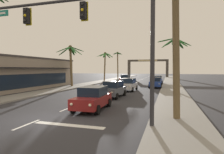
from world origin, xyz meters
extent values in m
plane|color=#2D2D33|center=(0.00, 0.00, 0.00)|extent=(220.00, 220.00, 0.00)
cube|color=gray|center=(7.80, 20.00, 0.07)|extent=(3.20, 110.00, 0.14)
cube|color=gray|center=(-7.80, 20.00, 0.07)|extent=(3.20, 110.00, 0.14)
cube|color=silver|center=(0.00, -1.16, 0.00)|extent=(0.16, 2.00, 0.01)
cube|color=silver|center=(0.00, 3.06, 0.00)|extent=(0.16, 2.00, 0.01)
cube|color=silver|center=(0.00, 7.27, 0.00)|extent=(0.16, 2.00, 0.01)
cube|color=silver|center=(0.00, 11.48, 0.00)|extent=(0.16, 2.00, 0.01)
cube|color=silver|center=(0.00, 15.69, 0.00)|extent=(0.16, 2.00, 0.01)
cube|color=silver|center=(0.00, 19.90, 0.00)|extent=(0.16, 2.00, 0.01)
cube|color=silver|center=(0.00, 24.11, 0.00)|extent=(0.16, 2.00, 0.01)
cube|color=silver|center=(0.00, 28.32, 0.00)|extent=(0.16, 2.00, 0.01)
cube|color=silver|center=(0.00, 32.53, 0.00)|extent=(0.16, 2.00, 0.01)
cube|color=silver|center=(0.00, 36.74, 0.00)|extent=(0.16, 2.00, 0.01)
cube|color=silver|center=(0.00, 40.96, 0.00)|extent=(0.16, 2.00, 0.01)
cube|color=silver|center=(0.00, 45.17, 0.00)|extent=(0.16, 2.00, 0.01)
cube|color=silver|center=(0.00, 49.38, 0.00)|extent=(0.16, 2.00, 0.01)
cube|color=silver|center=(0.00, 53.59, 0.00)|extent=(0.16, 2.00, 0.01)
cube|color=silver|center=(0.00, 57.80, 0.00)|extent=(0.16, 2.00, 0.01)
cube|color=silver|center=(0.00, 62.01, 0.00)|extent=(0.16, 2.00, 0.01)
cube|color=silver|center=(0.00, 66.22, 0.00)|extent=(0.16, 2.00, 0.01)
cube|color=silver|center=(2.20, -0.60, 0.00)|extent=(4.00, 0.44, 0.01)
cylinder|color=#2D2D33|center=(6.45, 0.11, 3.67)|extent=(0.22, 0.22, 7.33)
cylinder|color=#2D2D33|center=(0.90, 0.11, 6.77)|extent=(11.09, 0.16, 0.16)
cube|color=black|center=(2.75, 0.09, 6.13)|extent=(0.32, 0.26, 0.92)
sphere|color=black|center=(2.75, -0.05, 6.43)|extent=(0.17, 0.17, 0.17)
sphere|color=yellow|center=(2.75, -0.05, 6.13)|extent=(0.17, 0.17, 0.17)
sphere|color=black|center=(2.75, -0.05, 5.83)|extent=(0.17, 0.17, 0.17)
cube|color=yellow|center=(2.75, 0.26, 6.13)|extent=(0.42, 0.03, 1.04)
cube|color=black|center=(-0.95, 0.09, 6.13)|extent=(0.32, 0.26, 0.92)
sphere|color=black|center=(-0.95, -0.05, 6.43)|extent=(0.17, 0.17, 0.17)
sphere|color=yellow|center=(-0.95, -0.05, 6.13)|extent=(0.17, 0.17, 0.17)
sphere|color=black|center=(-0.95, -0.05, 5.83)|extent=(0.17, 0.17, 0.17)
cube|color=yellow|center=(-0.95, 0.26, 6.13)|extent=(0.42, 0.03, 1.04)
cube|color=maroon|center=(1.93, 3.34, 0.68)|extent=(1.93, 4.37, 0.72)
cube|color=black|center=(1.93, 3.49, 1.36)|extent=(1.69, 2.26, 0.64)
cylinder|color=black|center=(2.85, 1.96, 0.32)|extent=(0.24, 0.65, 0.64)
cylinder|color=black|center=(1.13, 1.89, 0.32)|extent=(0.24, 0.65, 0.64)
cylinder|color=black|center=(2.74, 4.79, 0.32)|extent=(0.24, 0.65, 0.64)
cylinder|color=black|center=(1.02, 4.72, 0.32)|extent=(0.24, 0.65, 0.64)
sphere|color=#F9EFC6|center=(2.64, 1.20, 0.76)|extent=(0.18, 0.18, 0.18)
sphere|color=#F9EFC6|center=(1.40, 1.15, 0.76)|extent=(0.18, 0.18, 0.18)
cube|color=red|center=(2.51, 5.52, 0.78)|extent=(0.24, 0.07, 0.20)
cube|color=red|center=(1.19, 5.47, 0.78)|extent=(0.24, 0.07, 0.20)
cube|color=#4C515B|center=(1.64, 9.70, 0.68)|extent=(1.94, 4.37, 0.72)
cube|color=black|center=(1.64, 9.85, 1.36)|extent=(1.69, 2.27, 0.64)
cylinder|color=black|center=(2.44, 8.24, 0.32)|extent=(0.25, 0.65, 0.64)
cylinder|color=black|center=(0.71, 8.32, 0.32)|extent=(0.25, 0.65, 0.64)
cylinder|color=black|center=(2.56, 11.08, 0.32)|extent=(0.25, 0.65, 0.64)
cylinder|color=black|center=(0.84, 11.15, 0.32)|extent=(0.25, 0.65, 0.64)
sphere|color=#F9EFC6|center=(2.16, 7.50, 0.76)|extent=(0.18, 0.18, 0.18)
sphere|color=#F9EFC6|center=(0.92, 7.56, 0.76)|extent=(0.18, 0.18, 0.18)
cube|color=red|center=(2.39, 11.83, 0.78)|extent=(0.24, 0.07, 0.20)
cube|color=red|center=(1.07, 11.88, 0.78)|extent=(0.24, 0.07, 0.20)
cube|color=silver|center=(1.98, 16.05, 0.68)|extent=(1.87, 4.35, 0.72)
cube|color=black|center=(1.98, 16.20, 1.36)|extent=(1.66, 2.24, 0.64)
cylinder|color=black|center=(2.80, 14.61, 0.32)|extent=(0.24, 0.65, 0.64)
cylinder|color=black|center=(1.08, 14.66, 0.32)|extent=(0.24, 0.65, 0.64)
cylinder|color=black|center=(2.88, 17.45, 0.32)|extent=(0.24, 0.65, 0.64)
cylinder|color=black|center=(1.15, 17.50, 0.32)|extent=(0.24, 0.65, 0.64)
sphere|color=#F9EFC6|center=(2.54, 13.87, 0.76)|extent=(0.18, 0.18, 0.18)
sphere|color=#F9EFC6|center=(1.30, 13.90, 0.76)|extent=(0.18, 0.18, 0.18)
cube|color=red|center=(2.69, 18.20, 0.78)|extent=(0.24, 0.07, 0.20)
cube|color=red|center=(1.38, 18.23, 0.78)|extent=(0.24, 0.07, 0.20)
cube|color=silver|center=(-2.10, 32.72, 0.68)|extent=(1.91, 4.36, 0.72)
cube|color=black|center=(-2.11, 32.57, 1.36)|extent=(1.68, 2.26, 0.64)
cylinder|color=black|center=(-2.91, 34.17, 0.32)|extent=(0.24, 0.65, 0.64)
cylinder|color=black|center=(-1.19, 34.11, 0.32)|extent=(0.24, 0.65, 0.64)
cylinder|color=black|center=(-3.02, 31.34, 0.32)|extent=(0.24, 0.65, 0.64)
cylinder|color=black|center=(-1.29, 31.27, 0.32)|extent=(0.24, 0.65, 0.64)
sphere|color=#B2B2AD|center=(-2.64, 34.91, 0.76)|extent=(0.18, 0.18, 0.18)
sphere|color=#B2B2AD|center=(-1.41, 34.87, 0.76)|extent=(0.18, 0.18, 0.18)
cube|color=red|center=(-2.84, 30.59, 0.78)|extent=(0.24, 0.07, 0.20)
cube|color=red|center=(-1.52, 30.54, 0.78)|extent=(0.24, 0.07, 0.20)
cube|color=navy|center=(5.17, 28.74, 0.68)|extent=(1.80, 4.32, 0.72)
cube|color=black|center=(5.18, 28.89, 1.36)|extent=(1.62, 2.22, 0.64)
cylinder|color=black|center=(6.02, 27.31, 0.32)|extent=(0.23, 0.64, 0.64)
cylinder|color=black|center=(4.30, 27.33, 0.32)|extent=(0.23, 0.64, 0.64)
cylinder|color=black|center=(6.05, 30.15, 0.32)|extent=(0.23, 0.64, 0.64)
cylinder|color=black|center=(4.33, 30.17, 0.32)|extent=(0.23, 0.64, 0.64)
sphere|color=#B2B2AD|center=(5.77, 26.56, 0.76)|extent=(0.18, 0.18, 0.18)
sphere|color=#B2B2AD|center=(4.53, 26.58, 0.76)|extent=(0.18, 0.18, 0.18)
cube|color=red|center=(5.86, 30.89, 0.78)|extent=(0.24, 0.06, 0.20)
cube|color=red|center=(4.54, 30.91, 0.78)|extent=(0.24, 0.06, 0.20)
cube|color=navy|center=(5.22, 21.53, 0.68)|extent=(1.89, 4.35, 0.72)
cube|color=black|center=(5.22, 21.68, 1.36)|extent=(1.67, 2.25, 0.64)
cylinder|color=black|center=(6.13, 20.13, 0.32)|extent=(0.24, 0.65, 0.64)
cylinder|color=black|center=(4.41, 20.08, 0.32)|extent=(0.24, 0.65, 0.64)
cylinder|color=black|center=(6.04, 22.97, 0.32)|extent=(0.24, 0.65, 0.64)
cylinder|color=black|center=(4.32, 22.92, 0.32)|extent=(0.24, 0.65, 0.64)
sphere|color=#B2B2AD|center=(5.91, 19.38, 0.76)|extent=(0.18, 0.18, 0.18)
sphere|color=#B2B2AD|center=(4.67, 19.34, 0.76)|extent=(0.18, 0.18, 0.18)
cube|color=red|center=(5.82, 23.71, 0.78)|extent=(0.24, 0.07, 0.20)
cube|color=red|center=(4.50, 23.67, 0.78)|extent=(0.24, 0.07, 0.20)
cylinder|color=brown|center=(-8.34, 18.99, 3.29)|extent=(0.62, 0.37, 6.59)
ellipsoid|color=#236028|center=(-7.39, 18.98, 5.97)|extent=(2.23, 0.43, 1.52)
ellipsoid|color=#236028|center=(-7.68, 19.95, 6.33)|extent=(1.91, 2.19, 0.82)
ellipsoid|color=#236028|center=(-8.66, 20.08, 6.03)|extent=(0.79, 2.32, 1.42)
ellipsoid|color=#236028|center=(-9.15, 20.05, 6.42)|extent=(1.71, 2.35, 0.65)
ellipsoid|color=#236028|center=(-9.53, 18.92, 5.96)|extent=(2.23, 0.55, 1.55)
ellipsoid|color=#236028|center=(-9.32, 18.19, 6.15)|extent=(2.02, 1.93, 1.18)
ellipsoid|color=#236028|center=(-8.18, 17.81, 6.29)|extent=(0.98, 2.51, 0.91)
ellipsoid|color=#236028|center=(-7.59, 18.32, 6.03)|extent=(2.06, 1.71, 1.41)
sphere|color=#4C4223|center=(-8.47, 18.99, 6.63)|extent=(0.60, 0.60, 0.60)
cylinder|color=brown|center=(-7.65, 34.41, 3.36)|extent=(0.56, 0.33, 6.73)
ellipsoid|color=#2D702D|center=(-6.55, 34.43, 6.29)|extent=(2.03, 0.45, 1.20)
ellipsoid|color=#2D702D|center=(-6.72, 35.04, 6.37)|extent=(1.90, 1.60, 1.04)
ellipsoid|color=#2D702D|center=(-7.16, 35.29, 6.25)|extent=(1.13, 1.99, 1.28)
ellipsoid|color=#2D702D|center=(-8.07, 35.25, 6.32)|extent=(1.46, 1.95, 1.13)
ellipsoid|color=#2D702D|center=(-8.42, 34.98, 6.48)|extent=(2.04, 1.50, 0.82)
ellipsoid|color=#2D702D|center=(-8.49, 34.06, 6.37)|extent=(2.11, 1.09, 1.03)
ellipsoid|color=#2D702D|center=(-7.81, 33.43, 6.38)|extent=(0.97, 2.13, 1.02)
ellipsoid|color=#2D702D|center=(-7.31, 33.46, 6.28)|extent=(0.83, 2.06, 1.21)
ellipsoid|color=#2D702D|center=(-6.64, 33.79, 6.55)|extent=(2.03, 1.59, 0.70)
sphere|color=#4C4223|center=(-7.53, 34.41, 6.77)|extent=(0.60, 0.60, 0.60)
cylinder|color=brown|center=(-8.45, 49.83, 4.09)|extent=(0.50, 0.37, 8.19)
ellipsoid|color=#1E5123|center=(-7.78, 49.98, 7.88)|extent=(1.61, 0.71, 0.94)
ellipsoid|color=#1E5123|center=(-7.99, 50.46, 8.05)|extent=(1.37, 1.55, 0.60)
ellipsoid|color=#1E5123|center=(-8.49, 50.65, 8.07)|extent=(0.44, 1.69, 0.57)
ellipsoid|color=#1E5123|center=(-9.31, 50.04, 8.08)|extent=(1.73, 0.83, 0.54)
ellipsoid|color=#1E5123|center=(-9.23, 49.67, 7.86)|extent=(1.59, 0.72, 0.97)
ellipsoid|color=#1E5123|center=(-8.51, 49.02, 8.00)|extent=(0.41, 1.65, 0.70)
ellipsoid|color=#1E5123|center=(-7.94, 49.33, 7.91)|extent=(1.46, 1.34, 0.88)
sphere|color=#4C4223|center=(-8.51, 49.83, 8.24)|extent=(0.60, 0.60, 0.60)
cylinder|color=brown|center=(7.61, 1.96, 4.28)|extent=(0.58, 0.38, 8.57)
cylinder|color=brown|center=(8.07, 14.75, 3.28)|extent=(0.65, 0.33, 6.57)
ellipsoid|color=#236028|center=(8.82, 14.52, 6.15)|extent=(1.98, 0.86, 1.15)
ellipsoid|color=#236028|center=(8.45, 15.48, 6.10)|extent=(1.44, 1.76, 1.25)
ellipsoid|color=#236028|center=(7.97, 15.66, 6.11)|extent=(0.52, 1.92, 1.23)
ellipsoid|color=#236028|center=(7.38, 15.62, 6.35)|extent=(1.43, 1.98, 0.76)
ellipsoid|color=#236028|center=(6.88, 14.58, 6.45)|extent=(2.16, 0.74, 0.57)
ellipsoid|color=#236028|center=(7.16, 14.28, 6.06)|extent=(1.78, 1.33, 1.31)
ellipsoid|color=#236028|center=(7.78, 13.83, 6.14)|extent=(0.66, 1.97, 1.17)
ellipsoid|color=#236028|center=(8.58, 14.16, 6.08)|extent=(1.66, 1.53, 1.29)
sphere|color=#4C4223|center=(7.91, 14.75, 6.61)|extent=(0.60, 0.60, 0.60)
cube|color=gray|center=(-13.84, 10.52, 2.22)|extent=(6.15, 26.87, 4.45)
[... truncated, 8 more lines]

